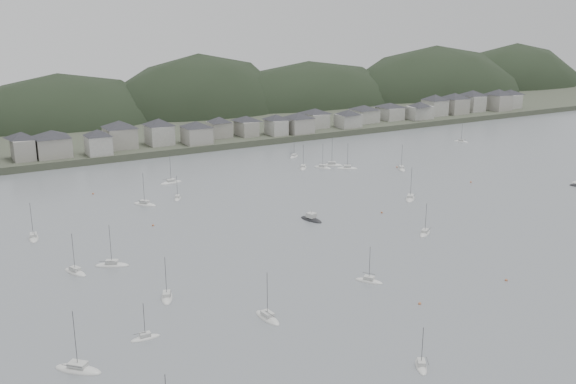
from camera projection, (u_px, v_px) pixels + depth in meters
ground at (452, 295)px, 145.82m from camera, size 900.00×900.00×0.00m
far_shore_land at (109, 114)px, 391.81m from camera, size 900.00×250.00×3.00m
forested_ridge at (131, 141)px, 376.21m from camera, size 851.55×103.94×102.57m
waterfront_town at (268, 122)px, 320.77m from camera, size 451.48×28.46×12.92m
sailboat_lead at (425, 233)px, 185.74m from camera, size 7.32×5.95×9.93m
moored_fleet at (271, 218)px, 199.56m from camera, size 266.46×167.92×12.70m
motor_launch_far at (311, 219)px, 198.00m from camera, size 5.04×8.95×4.01m
mooring_buoys at (316, 226)px, 191.82m from camera, size 170.84×126.44×0.70m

